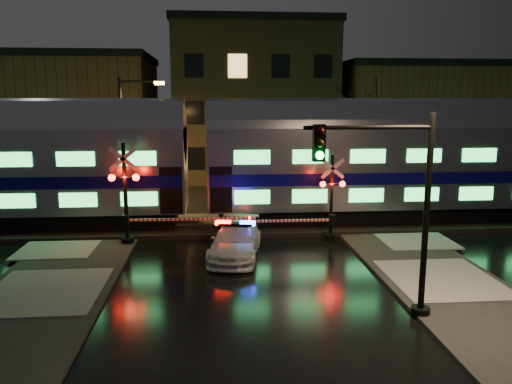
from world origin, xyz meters
TOP-DOWN VIEW (x-y plane):
  - ground at (0.00, 0.00)m, footprint 120.00×120.00m
  - ballast at (0.00, 5.00)m, footprint 90.00×4.20m
  - sidewalk_left at (-6.50, -6.00)m, footprint 4.00×20.00m
  - sidewalk_right at (6.50, -6.00)m, footprint 4.00×20.00m
  - building_left at (-13.00, 22.00)m, footprint 14.00×10.00m
  - building_mid at (2.00, 22.50)m, footprint 12.00×11.00m
  - building_right at (15.00, 22.00)m, footprint 12.00×10.00m
  - train at (-1.93, 5.00)m, footprint 51.00×3.12m
  - police_car at (-0.32, 0.43)m, footprint 2.49×4.66m
  - crossing_signal_right at (3.57, 2.30)m, footprint 5.33×0.64m
  - crossing_signal_left at (-4.48, 2.31)m, footprint 6.16×0.67m
  - traffic_light at (3.77, -5.60)m, footprint 3.72×0.68m
  - streetlight at (-5.79, 9.00)m, footprint 2.42×0.25m

SIDE VIEW (x-z plane):
  - ground at x=0.00m, z-range 0.00..0.00m
  - sidewalk_left at x=-6.50m, z-range 0.00..0.12m
  - sidewalk_right at x=6.50m, z-range 0.00..0.12m
  - ballast at x=0.00m, z-range 0.00..0.24m
  - police_car at x=-0.32m, z-range -0.07..1.37m
  - crossing_signal_right at x=3.57m, z-range -0.33..3.44m
  - crossing_signal_left at x=-4.48m, z-range -0.37..3.99m
  - traffic_light at x=3.77m, z-range 0.18..5.94m
  - train at x=-1.93m, z-range 0.42..6.35m
  - streetlight at x=-5.79m, z-range 0.55..7.79m
  - building_right at x=15.00m, z-range 0.00..8.50m
  - building_left at x=-13.00m, z-range 0.00..9.00m
  - building_mid at x=2.00m, z-range 0.00..11.50m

